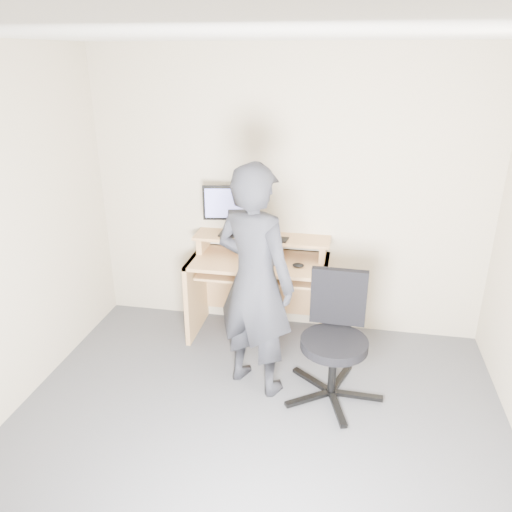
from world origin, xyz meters
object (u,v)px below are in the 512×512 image
(monitor, at_px, (230,206))
(person, at_px, (255,282))
(desk, at_px, (260,277))
(office_chair, at_px, (335,333))

(monitor, xyz_separation_m, person, (0.38, -0.84, -0.30))
(monitor, relative_size, person, 0.27)
(monitor, bearing_deg, person, -75.42)
(monitor, bearing_deg, desk, -20.20)
(monitor, bearing_deg, office_chair, -49.88)
(person, bearing_deg, office_chair, -154.22)
(office_chair, height_order, person, person)
(monitor, relative_size, office_chair, 0.51)
(desk, height_order, monitor, monitor)
(desk, relative_size, monitor, 2.53)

